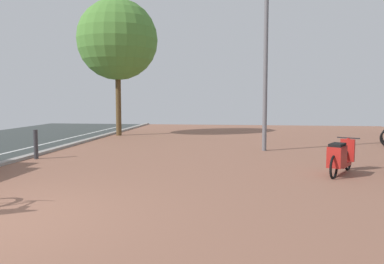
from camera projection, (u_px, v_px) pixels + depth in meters
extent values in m
cube|color=#8F5E4A|center=(330.00, 238.00, 4.91)|extent=(14.40, 40.00, 0.05)
torus|color=black|center=(334.00, 167.00, 8.43)|extent=(0.30, 0.50, 0.53)
torus|color=black|center=(348.00, 160.00, 9.43)|extent=(0.30, 0.50, 0.53)
cube|color=red|center=(341.00, 164.00, 8.93)|extent=(0.57, 0.74, 0.08)
cube|color=red|center=(337.00, 156.00, 8.59)|extent=(0.52, 0.62, 0.45)
cube|color=black|center=(337.00, 145.00, 8.57)|extent=(0.46, 0.56, 0.06)
cylinder|color=red|center=(348.00, 149.00, 9.38)|extent=(0.12, 0.14, 0.54)
cube|color=red|center=(347.00, 150.00, 9.32)|extent=(0.32, 0.22, 0.53)
cylinder|color=black|center=(348.00, 138.00, 9.34)|extent=(0.47, 0.27, 0.03)
cylinder|color=slate|center=(265.00, 72.00, 12.62)|extent=(0.14, 0.14, 5.05)
cylinder|color=brown|center=(118.00, 102.00, 17.88)|extent=(0.24, 0.24, 3.05)
sphere|color=#518937|center=(117.00, 40.00, 17.64)|extent=(3.59, 3.59, 3.59)
cylinder|color=#38383D|center=(36.00, 144.00, 11.07)|extent=(0.12, 0.12, 0.83)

